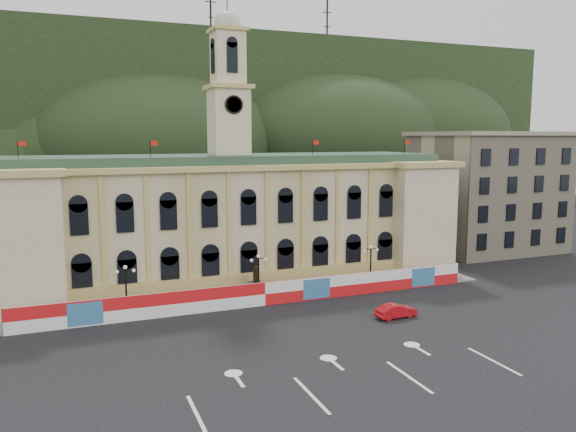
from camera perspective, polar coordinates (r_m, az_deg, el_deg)
name	(u,v)px	position (r m, az deg, el deg)	size (l,w,h in m)	color
ground	(326,356)	(47.47, 3.85, -13.99)	(260.00, 260.00, 0.00)	black
lane_markings	(355,380)	(43.39, 6.82, -16.22)	(26.00, 10.00, 0.02)	white
hill_ridge	(136,131)	(162.77, -15.16, 8.34)	(230.00, 80.00, 64.00)	black
city_hall	(231,217)	(70.64, -5.81, -0.10)	(56.20, 17.60, 37.10)	beige
side_building_right	(487,191)	(94.42, 19.54, 2.42)	(21.00, 17.00, 18.60)	#BCB091
hoarding_fence	(265,294)	(60.29, -2.34, -7.90)	(50.00, 0.44, 2.50)	red
pavement	(257,298)	(63.03, -3.21, -8.30)	(56.00, 5.50, 0.16)	slate
statue	(256,288)	(62.96, -3.29, -7.27)	(1.40, 1.40, 3.72)	#595651
lamp_left	(126,285)	(58.74, -16.14, -6.80)	(1.96, 0.44, 5.15)	black
lamp_center	(259,273)	(61.57, -3.01, -5.81)	(1.96, 0.44, 5.15)	black
lamp_right	(371,262)	(67.25, 8.40, -4.70)	(1.96, 0.44, 5.15)	black
red_sedan	(396,311)	(57.39, 10.91, -9.44)	(4.32, 1.70, 1.40)	#B80D12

